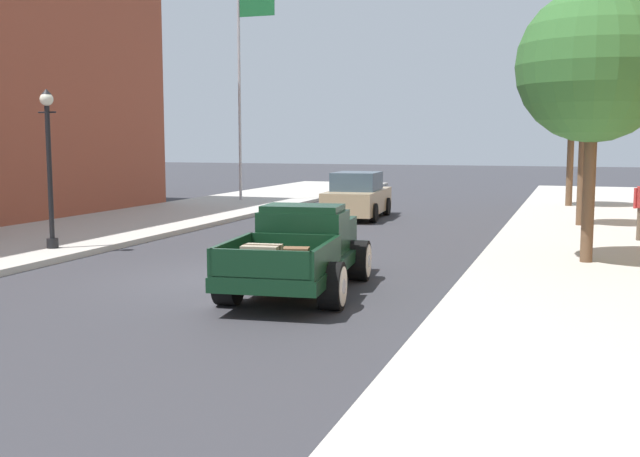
# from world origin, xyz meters

# --- Properties ---
(ground_plane) EXTENTS (140.00, 140.00, 0.00)m
(ground_plane) POSITION_xyz_m (0.00, 0.00, 0.00)
(ground_plane) COLOR #333338
(sidewalk_right) EXTENTS (5.50, 64.00, 0.15)m
(sidewalk_right) POSITION_xyz_m (7.25, 0.00, 0.07)
(sidewalk_right) COLOR #B7B2A8
(sidewalk_right) RESTS_ON ground
(hotrod_truck_dark_green) EXTENTS (2.53, 5.06, 1.58)m
(hotrod_truck_dark_green) POSITION_xyz_m (1.74, -0.40, 0.75)
(hotrod_truck_dark_green) COLOR black
(hotrod_truck_dark_green) RESTS_ON ground
(car_background_tan) EXTENTS (2.09, 4.41, 1.65)m
(car_background_tan) POSITION_xyz_m (-0.82, 12.29, 0.77)
(car_background_tan) COLOR tan
(car_background_tan) RESTS_ON ground
(street_lamp_near) EXTENTS (0.50, 0.32, 3.85)m
(street_lamp_near) POSITION_xyz_m (-5.53, 1.69, 2.39)
(street_lamp_near) COLOR black
(street_lamp_near) RESTS_ON sidewalk_left
(flagpole) EXTENTS (1.74, 0.16, 9.16)m
(flagpole) POSITION_xyz_m (-7.19, 16.68, 5.77)
(flagpole) COLOR #B2B2B7
(flagpole) RESTS_ON sidewalk_left
(street_tree_nearest) EXTENTS (3.26, 3.26, 5.83)m
(street_tree_nearest) POSITION_xyz_m (6.80, 3.69, 4.33)
(street_tree_nearest) COLOR brown
(street_tree_nearest) RESTS_ON sidewalk_right
(street_tree_second) EXTENTS (2.20, 2.20, 4.95)m
(street_tree_second) POSITION_xyz_m (6.70, 11.16, 3.96)
(street_tree_second) COLOR brown
(street_tree_second) RESTS_ON sidewalk_right
(street_tree_third) EXTENTS (2.76, 2.76, 5.44)m
(street_tree_third) POSITION_xyz_m (6.28, 18.35, 4.19)
(street_tree_third) COLOR brown
(street_tree_third) RESTS_ON sidewalk_right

